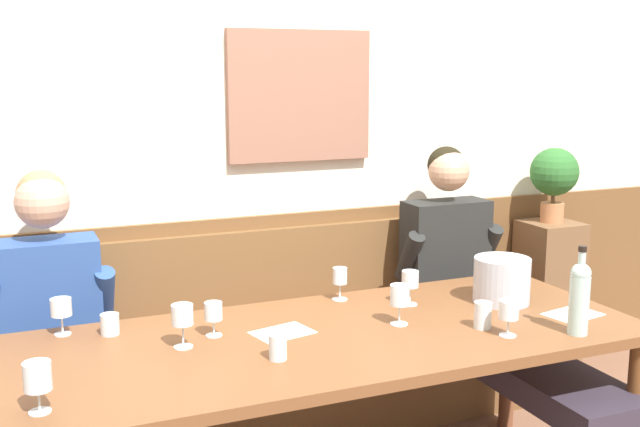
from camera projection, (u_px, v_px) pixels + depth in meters
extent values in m
cube|color=silver|center=(247.00, 130.00, 3.51)|extent=(6.80, 0.08, 2.80)
cube|color=#8C5E4B|center=(300.00, 96.00, 3.52)|extent=(0.70, 0.04, 0.60)
cube|color=brown|center=(253.00, 319.00, 3.63)|extent=(6.80, 0.03, 1.00)
cube|color=brown|center=(270.00, 392.00, 3.48)|extent=(2.60, 0.42, 0.44)
cube|color=maroon|center=(269.00, 341.00, 3.43)|extent=(2.54, 0.39, 0.05)
cube|color=brown|center=(255.00, 278.00, 3.56)|extent=(2.60, 0.04, 0.45)
cube|color=brown|center=(332.00, 339.00, 2.74)|extent=(2.30, 0.91, 0.04)
cylinder|color=brown|center=(634.00, 426.00, 2.87)|extent=(0.07, 0.07, 0.70)
cylinder|color=brown|center=(509.00, 356.00, 3.57)|extent=(0.07, 0.07, 0.70)
cube|color=navy|center=(49.00, 304.00, 3.03)|extent=(0.40, 0.21, 0.52)
sphere|color=tan|center=(42.00, 202.00, 2.94)|extent=(0.21, 0.21, 0.21)
sphere|color=#A5744E|center=(41.00, 194.00, 2.96)|extent=(0.19, 0.19, 0.19)
cylinder|color=navy|center=(104.00, 295.00, 3.07)|extent=(0.08, 0.20, 0.27)
cube|color=#302936|center=(522.00, 367.00, 3.22)|extent=(0.35, 1.18, 0.11)
cube|color=black|center=(445.00, 257.00, 3.73)|extent=(0.41, 0.19, 0.56)
sphere|color=tan|center=(449.00, 171.00, 3.64)|extent=(0.20, 0.20, 0.20)
sphere|color=black|center=(446.00, 165.00, 3.66)|extent=(0.18, 0.18, 0.18)
cylinder|color=black|center=(410.00, 257.00, 3.60)|extent=(0.08, 0.20, 0.27)
cylinder|color=black|center=(487.00, 248.00, 3.77)|extent=(0.08, 0.20, 0.27)
cylinder|color=#B0B6C2|center=(502.00, 280.00, 3.10)|extent=(0.23, 0.23, 0.19)
cylinder|color=#ABCBC4|center=(579.00, 305.00, 2.72)|extent=(0.07, 0.07, 0.21)
sphere|color=#ABCBC4|center=(581.00, 273.00, 2.70)|extent=(0.07, 0.07, 0.07)
cylinder|color=#ABCBC4|center=(582.00, 261.00, 2.69)|extent=(0.03, 0.03, 0.07)
cylinder|color=black|center=(583.00, 249.00, 2.68)|extent=(0.03, 0.03, 0.02)
cylinder|color=silver|center=(508.00, 335.00, 2.72)|extent=(0.06, 0.06, 0.00)
cylinder|color=silver|center=(508.00, 327.00, 2.71)|extent=(0.01, 0.01, 0.06)
cylinder|color=silver|center=(509.00, 310.00, 2.70)|extent=(0.07, 0.07, 0.07)
cylinder|color=#F6D379|center=(508.00, 316.00, 2.70)|extent=(0.06, 0.06, 0.02)
cylinder|color=silver|center=(399.00, 324.00, 2.84)|extent=(0.07, 0.07, 0.00)
cylinder|color=silver|center=(399.00, 314.00, 2.83)|extent=(0.01, 0.01, 0.07)
cylinder|color=silver|center=(400.00, 295.00, 2.82)|extent=(0.07, 0.07, 0.08)
cylinder|color=#E4D686|center=(400.00, 302.00, 2.82)|extent=(0.06, 0.06, 0.03)
cylinder|color=silver|center=(183.00, 347.00, 2.61)|extent=(0.07, 0.07, 0.00)
cylinder|color=silver|center=(183.00, 335.00, 2.60)|extent=(0.01, 0.01, 0.08)
cylinder|color=silver|center=(182.00, 315.00, 2.58)|extent=(0.07, 0.07, 0.07)
cylinder|color=#E9E285|center=(182.00, 320.00, 2.59)|extent=(0.07, 0.07, 0.03)
cylinder|color=silver|center=(340.00, 299.00, 3.15)|extent=(0.06, 0.06, 0.00)
cylinder|color=silver|center=(340.00, 291.00, 3.14)|extent=(0.01, 0.01, 0.07)
cylinder|color=silver|center=(340.00, 276.00, 3.13)|extent=(0.06, 0.06, 0.07)
cylinder|color=#F6E47F|center=(340.00, 281.00, 3.13)|extent=(0.05, 0.05, 0.02)
cylinder|color=silver|center=(410.00, 304.00, 3.08)|extent=(0.06, 0.06, 0.00)
cylinder|color=silver|center=(410.00, 295.00, 3.07)|extent=(0.01, 0.01, 0.07)
cylinder|color=silver|center=(410.00, 279.00, 3.06)|extent=(0.07, 0.07, 0.07)
cylinder|color=#EAE78B|center=(410.00, 284.00, 3.06)|extent=(0.06, 0.06, 0.02)
cylinder|color=silver|center=(40.00, 412.00, 2.11)|extent=(0.06, 0.06, 0.00)
cylinder|color=silver|center=(39.00, 401.00, 2.10)|extent=(0.01, 0.01, 0.06)
cylinder|color=silver|center=(37.00, 376.00, 2.09)|extent=(0.08, 0.08, 0.08)
cylinder|color=#EEE58A|center=(38.00, 387.00, 2.10)|extent=(0.07, 0.07, 0.02)
cylinder|color=silver|center=(214.00, 335.00, 2.72)|extent=(0.06, 0.06, 0.00)
cylinder|color=silver|center=(214.00, 327.00, 2.71)|extent=(0.01, 0.01, 0.06)
cylinder|color=silver|center=(213.00, 311.00, 2.70)|extent=(0.06, 0.06, 0.06)
cylinder|color=silver|center=(63.00, 334.00, 2.73)|extent=(0.06, 0.06, 0.00)
cylinder|color=silver|center=(62.00, 325.00, 2.72)|extent=(0.01, 0.01, 0.07)
cylinder|color=silver|center=(61.00, 307.00, 2.71)|extent=(0.07, 0.07, 0.06)
cylinder|color=silver|center=(278.00, 347.00, 2.49)|extent=(0.06, 0.06, 0.09)
cylinder|color=silver|center=(483.00, 315.00, 2.79)|extent=(0.06, 0.06, 0.10)
cylinder|color=silver|center=(110.00, 324.00, 2.73)|extent=(0.07, 0.07, 0.08)
cube|color=white|center=(282.00, 332.00, 2.75)|extent=(0.24, 0.19, 0.00)
cube|color=white|center=(573.00, 314.00, 2.96)|extent=(0.24, 0.19, 0.00)
cube|color=brown|center=(547.00, 302.00, 4.09)|extent=(0.28, 0.28, 0.88)
cylinder|color=#B57046|center=(552.00, 212.00, 4.00)|extent=(0.12, 0.12, 0.10)
cylinder|color=brown|center=(553.00, 197.00, 3.98)|extent=(0.02, 0.02, 0.06)
sphere|color=#2B642A|center=(554.00, 172.00, 3.96)|extent=(0.25, 0.25, 0.25)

